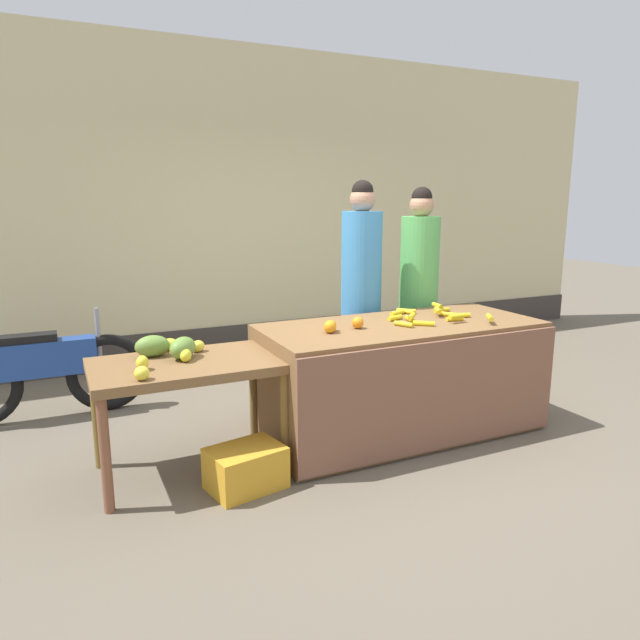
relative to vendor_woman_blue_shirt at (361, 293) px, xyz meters
The scene contains 12 objects.
ground_plane 1.24m from the vendor_woman_blue_shirt, 117.55° to the right, with size 24.00×24.00×0.00m, color #665B4C.
market_wall_back 2.12m from the vendor_woman_blue_shirt, 100.48° to the left, with size 9.62×0.23×3.33m.
fruit_stall_counter 0.90m from the vendor_woman_blue_shirt, 93.80° to the right, with size 2.08×0.93×0.84m.
side_table_wooden 1.81m from the vendor_woman_blue_shirt, 156.84° to the right, with size 1.17×0.72×0.74m.
banana_bunch_pile 0.70m from the vendor_woman_blue_shirt, 69.35° to the right, with size 0.73×0.74×0.07m.
orange_pile 0.93m from the vendor_woman_blue_shirt, 128.24° to the right, with size 0.33×0.14×0.09m.
mango_papaya_pile 1.84m from the vendor_woman_blue_shirt, 161.36° to the right, with size 0.55×0.70×0.14m.
vendor_woman_blue_shirt is the anchor object (origin of this frame).
vendor_woman_green_shirt 0.58m from the vendor_woman_blue_shirt, ahead, with size 0.34×0.34×1.85m.
parked_motorcycle 2.65m from the vendor_woman_blue_shirt, 164.13° to the left, with size 1.60×0.18×0.88m.
produce_crate 1.94m from the vendor_woman_blue_shirt, 142.33° to the right, with size 0.44×0.32×0.26m, color gold.
produce_sack 1.09m from the vendor_woman_blue_shirt, behind, with size 0.36×0.30×0.45m, color maroon.
Camera 1 is at (-1.99, -3.49, 1.73)m, focal length 32.14 mm.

